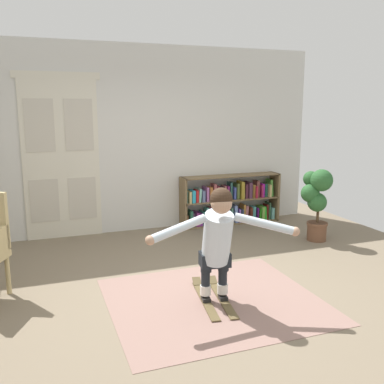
% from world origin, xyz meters
% --- Properties ---
extents(ground_plane, '(7.20, 7.20, 0.00)m').
position_xyz_m(ground_plane, '(0.00, 0.00, 0.00)').
color(ground_plane, '#776954').
extents(back_wall, '(6.00, 0.10, 2.90)m').
position_xyz_m(back_wall, '(0.00, 2.60, 1.45)').
color(back_wall, silver).
rests_on(back_wall, ground).
extents(double_door, '(1.22, 0.05, 2.45)m').
position_xyz_m(double_door, '(-1.15, 2.54, 1.23)').
color(double_door, beige).
rests_on(double_door, ground).
extents(rug, '(2.11, 1.88, 0.01)m').
position_xyz_m(rug, '(0.11, -0.29, 0.00)').
color(rug, '#8E6D62').
rests_on(rug, ground).
extents(bookshelf, '(1.74, 0.30, 0.83)m').
position_xyz_m(bookshelf, '(1.54, 2.39, 0.37)').
color(bookshelf, brown).
rests_on(bookshelf, ground).
extents(potted_plant, '(0.42, 0.46, 1.08)m').
position_xyz_m(potted_plant, '(2.30, 1.07, 0.64)').
color(potted_plant, brown).
rests_on(potted_plant, ground).
extents(skis_pair, '(0.41, 0.96, 0.07)m').
position_xyz_m(skis_pair, '(0.12, -0.25, 0.02)').
color(skis_pair, brown).
rests_on(skis_pair, rug).
extents(person_skier, '(1.45, 0.67, 1.15)m').
position_xyz_m(person_skier, '(0.09, -0.41, 0.72)').
color(person_skier, white).
rests_on(person_skier, skis_pair).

